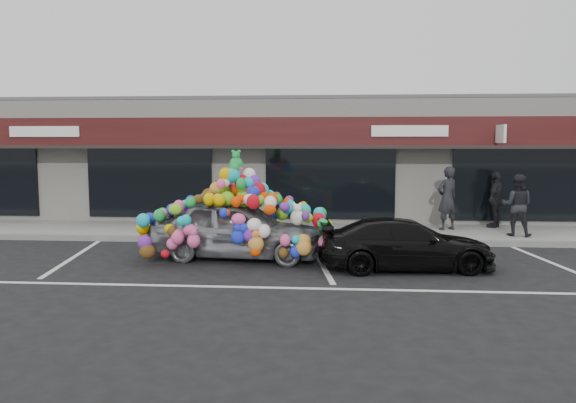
# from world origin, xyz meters

# --- Properties ---
(ground) EXTENTS (90.00, 90.00, 0.00)m
(ground) POSITION_xyz_m (0.00, 0.00, 0.00)
(ground) COLOR black
(ground) RESTS_ON ground
(shop_building) EXTENTS (24.00, 7.20, 4.31)m
(shop_building) POSITION_xyz_m (0.00, 8.44, 2.16)
(shop_building) COLOR silver
(shop_building) RESTS_ON ground
(sidewalk) EXTENTS (26.00, 3.00, 0.15)m
(sidewalk) POSITION_xyz_m (0.00, 4.00, 0.07)
(sidewalk) COLOR gray
(sidewalk) RESTS_ON ground
(kerb) EXTENTS (26.00, 0.18, 0.16)m
(kerb) POSITION_xyz_m (0.00, 2.50, 0.07)
(kerb) COLOR slate
(kerb) RESTS_ON ground
(parking_stripe_left) EXTENTS (0.73, 4.37, 0.01)m
(parking_stripe_left) POSITION_xyz_m (-3.20, 0.20, 0.00)
(parking_stripe_left) COLOR silver
(parking_stripe_left) RESTS_ON ground
(parking_stripe_mid) EXTENTS (0.73, 4.37, 0.01)m
(parking_stripe_mid) POSITION_xyz_m (2.80, 0.20, 0.00)
(parking_stripe_mid) COLOR silver
(parking_stripe_mid) RESTS_ON ground
(parking_stripe_right) EXTENTS (0.73, 4.37, 0.01)m
(parking_stripe_right) POSITION_xyz_m (8.20, 0.20, 0.00)
(parking_stripe_right) COLOR silver
(parking_stripe_right) RESTS_ON ground
(lane_line) EXTENTS (14.00, 0.12, 0.01)m
(lane_line) POSITION_xyz_m (2.00, -2.30, 0.00)
(lane_line) COLOR silver
(lane_line) RESTS_ON ground
(toy_car) EXTENTS (3.02, 4.60, 2.59)m
(toy_car) POSITION_xyz_m (0.81, 0.40, 0.88)
(toy_car) COLOR #A4A7AE
(toy_car) RESTS_ON ground
(black_sedan) EXTENTS (1.92, 3.97, 1.11)m
(black_sedan) POSITION_xyz_m (4.70, -0.45, 0.56)
(black_sedan) COLOR black
(black_sedan) RESTS_ON ground
(pedestrian_a) EXTENTS (0.83, 0.74, 1.92)m
(pedestrian_a) POSITION_xyz_m (6.54, 4.37, 1.11)
(pedestrian_a) COLOR #25242A
(pedestrian_a) RESTS_ON sidewalk
(pedestrian_b) EXTENTS (1.03, 0.92, 1.75)m
(pedestrian_b) POSITION_xyz_m (8.28, 3.39, 1.02)
(pedestrian_b) COLOR black
(pedestrian_b) RESTS_ON sidewalk
(pedestrian_c) EXTENTS (1.10, 0.94, 1.77)m
(pedestrian_c) POSITION_xyz_m (8.15, 5.00, 1.03)
(pedestrian_c) COLOR black
(pedestrian_c) RESTS_ON sidewalk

